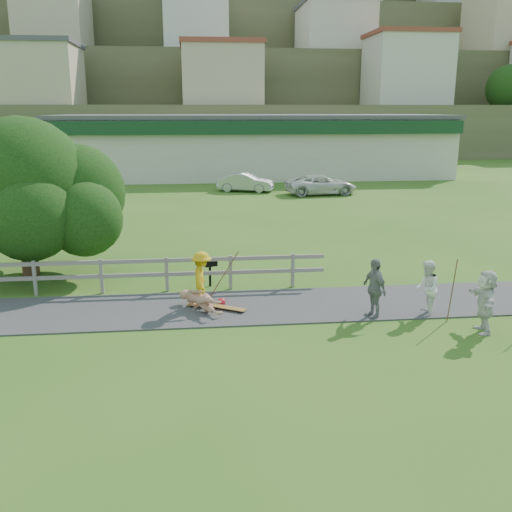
{
  "coord_description": "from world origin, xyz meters",
  "views": [
    {
      "loc": [
        -1.08,
        -14.04,
        5.57
      ],
      "look_at": [
        0.67,
        2.0,
        1.4
      ],
      "focal_mm": 40.0,
      "sensor_mm": 36.0,
      "label": 1
    }
  ],
  "objects_px": {
    "spectator_b": "(374,289)",
    "car_silver": "(245,182)",
    "spectator_d": "(485,301)",
    "car_white": "(321,185)",
    "tree": "(25,213)",
    "spectator_a": "(427,288)",
    "skater_rider": "(202,282)",
    "skater_fallen": "(201,301)",
    "bbq": "(210,273)"
  },
  "relations": [
    {
      "from": "skater_fallen",
      "to": "spectator_d",
      "type": "bearing_deg",
      "value": -52.57
    },
    {
      "from": "spectator_b",
      "to": "tree",
      "type": "bearing_deg",
      "value": -132.88
    },
    {
      "from": "skater_rider",
      "to": "bbq",
      "type": "distance_m",
      "value": 2.15
    },
    {
      "from": "spectator_d",
      "to": "car_silver",
      "type": "xyz_separation_m",
      "value": [
        -3.74,
        26.3,
        -0.2
      ]
    },
    {
      "from": "spectator_d",
      "to": "bbq",
      "type": "height_order",
      "value": "spectator_d"
    },
    {
      "from": "skater_rider",
      "to": "bbq",
      "type": "height_order",
      "value": "skater_rider"
    },
    {
      "from": "skater_rider",
      "to": "car_white",
      "type": "bearing_deg",
      "value": -20.76
    },
    {
      "from": "skater_rider",
      "to": "spectator_a",
      "type": "bearing_deg",
      "value": -101.17
    },
    {
      "from": "skater_rider",
      "to": "bbq",
      "type": "relative_size",
      "value": 1.75
    },
    {
      "from": "skater_fallen",
      "to": "spectator_d",
      "type": "height_order",
      "value": "spectator_d"
    },
    {
      "from": "spectator_b",
      "to": "spectator_d",
      "type": "height_order",
      "value": "spectator_b"
    },
    {
      "from": "skater_fallen",
      "to": "car_white",
      "type": "xyz_separation_m",
      "value": [
        8.37,
        22.01,
        0.34
      ]
    },
    {
      "from": "spectator_d",
      "to": "car_silver",
      "type": "distance_m",
      "value": 26.56
    },
    {
      "from": "car_silver",
      "to": "skater_fallen",
      "type": "bearing_deg",
      "value": -170.32
    },
    {
      "from": "skater_rider",
      "to": "spectator_a",
      "type": "height_order",
      "value": "skater_rider"
    },
    {
      "from": "skater_fallen",
      "to": "tree",
      "type": "bearing_deg",
      "value": 108.64
    },
    {
      "from": "spectator_a",
      "to": "skater_rider",
      "type": "bearing_deg",
      "value": -83.65
    },
    {
      "from": "skater_rider",
      "to": "tree",
      "type": "height_order",
      "value": "tree"
    },
    {
      "from": "car_white",
      "to": "skater_rider",
      "type": "bearing_deg",
      "value": 152.69
    },
    {
      "from": "spectator_b",
      "to": "spectator_d",
      "type": "distance_m",
      "value": 2.82
    },
    {
      "from": "spectator_a",
      "to": "car_silver",
      "type": "xyz_separation_m",
      "value": [
        -2.75,
        24.95,
        -0.15
      ]
    },
    {
      "from": "car_white",
      "to": "skater_fallen",
      "type": "bearing_deg",
      "value": 152.78
    },
    {
      "from": "skater_fallen",
      "to": "bbq",
      "type": "bearing_deg",
      "value": 47.2
    },
    {
      "from": "spectator_a",
      "to": "tree",
      "type": "distance_m",
      "value": 13.18
    },
    {
      "from": "spectator_a",
      "to": "car_white",
      "type": "relative_size",
      "value": 0.33
    },
    {
      "from": "spectator_d",
      "to": "bbq",
      "type": "xyz_separation_m",
      "value": [
        -6.86,
        4.69,
        -0.38
      ]
    },
    {
      "from": "spectator_a",
      "to": "spectator_d",
      "type": "distance_m",
      "value": 1.68
    },
    {
      "from": "spectator_a",
      "to": "tree",
      "type": "relative_size",
      "value": 0.22
    },
    {
      "from": "spectator_b",
      "to": "bbq",
      "type": "distance_m",
      "value": 5.53
    },
    {
      "from": "bbq",
      "to": "car_white",
      "type": "bearing_deg",
      "value": 47.48
    },
    {
      "from": "skater_fallen",
      "to": "tree",
      "type": "relative_size",
      "value": 0.25
    },
    {
      "from": "skater_rider",
      "to": "tree",
      "type": "distance_m",
      "value": 7.25
    },
    {
      "from": "spectator_a",
      "to": "skater_fallen",
      "type": "bearing_deg",
      "value": -81.38
    },
    {
      "from": "skater_rider",
      "to": "spectator_d",
      "type": "distance_m",
      "value": 7.6
    },
    {
      "from": "skater_rider",
      "to": "spectator_d",
      "type": "relative_size",
      "value": 0.95
    },
    {
      "from": "spectator_d",
      "to": "car_silver",
      "type": "bearing_deg",
      "value": -159.87
    },
    {
      "from": "spectator_d",
      "to": "skater_rider",
      "type": "bearing_deg",
      "value": -97.83
    },
    {
      "from": "spectator_d",
      "to": "car_white",
      "type": "xyz_separation_m",
      "value": [
        1.17,
        24.35,
        -0.17
      ]
    },
    {
      "from": "skater_fallen",
      "to": "bbq",
      "type": "height_order",
      "value": "bbq"
    },
    {
      "from": "tree",
      "to": "skater_fallen",
      "type": "bearing_deg",
      "value": -36.79
    },
    {
      "from": "skater_fallen",
      "to": "spectator_b",
      "type": "height_order",
      "value": "spectator_b"
    },
    {
      "from": "tree",
      "to": "spectator_a",
      "type": "bearing_deg",
      "value": -23.89
    },
    {
      "from": "skater_rider",
      "to": "spectator_a",
      "type": "xyz_separation_m",
      "value": [
        6.16,
        -1.23,
        -0.01
      ]
    },
    {
      "from": "car_white",
      "to": "tree",
      "type": "height_order",
      "value": "tree"
    },
    {
      "from": "skater_rider",
      "to": "skater_fallen",
      "type": "height_order",
      "value": "skater_rider"
    },
    {
      "from": "skater_rider",
      "to": "tree",
      "type": "relative_size",
      "value": 0.23
    },
    {
      "from": "spectator_a",
      "to": "car_silver",
      "type": "height_order",
      "value": "spectator_a"
    },
    {
      "from": "spectator_b",
      "to": "car_silver",
      "type": "bearing_deg",
      "value": 166.97
    },
    {
      "from": "tree",
      "to": "bbq",
      "type": "relative_size",
      "value": 7.7
    },
    {
      "from": "spectator_a",
      "to": "spectator_b",
      "type": "height_order",
      "value": "spectator_b"
    }
  ]
}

